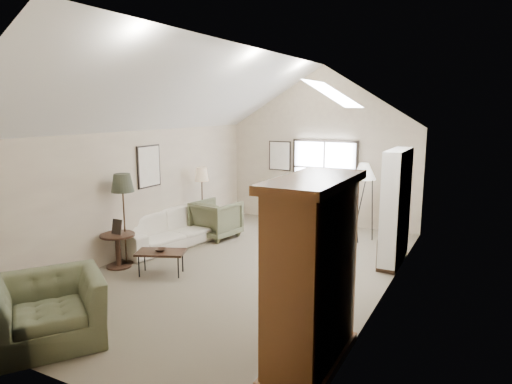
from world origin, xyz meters
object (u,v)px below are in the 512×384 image
at_px(sofa, 171,228).
at_px(armchair_far, 216,219).
at_px(armchair_near, 48,311).
at_px(armoire, 312,274).
at_px(coffee_table, 161,263).
at_px(side_chair, 324,204).
at_px(side_table, 118,251).

height_order(sofa, armchair_far, armchair_far).
bearing_deg(armchair_near, armchair_far, 42.47).
xyz_separation_m(armoire, coffee_table, (-3.42, 1.49, -0.88)).
bearing_deg(sofa, coffee_table, -136.06).
height_order(armchair_far, side_chair, side_chair).
height_order(armoire, side_chair, armoire).
bearing_deg(coffee_table, side_chair, 72.56).
distance_m(sofa, side_table, 1.60).
height_order(side_table, side_chair, side_chair).
bearing_deg(coffee_table, armchair_far, 99.51).
relative_size(sofa, armchair_far, 2.71).
distance_m(sofa, armchair_near, 4.29).
bearing_deg(armchair_near, armoire, -36.68).
bearing_deg(sofa, side_table, -168.04).
relative_size(coffee_table, side_chair, 0.74).
distance_m(armoire, armchair_near, 3.37).
bearing_deg(side_chair, side_table, -119.47).
bearing_deg(side_table, coffee_table, 3.53).
bearing_deg(side_table, side_chair, 62.69).
bearing_deg(sofa, side_chair, -26.20).
xyz_separation_m(coffee_table, side_table, (-0.96, -0.06, 0.10)).
bearing_deg(armoire, armchair_near, -161.13).
height_order(coffee_table, side_table, side_table).
relative_size(sofa, armchair_near, 1.95).
bearing_deg(sofa, armchair_near, -151.00).
xyz_separation_m(armchair_far, coffee_table, (0.42, -2.50, -0.21)).
bearing_deg(side_chair, armchair_near, -101.30).
bearing_deg(side_table, sofa, 90.00).
xyz_separation_m(armoire, armchair_far, (-3.84, 3.99, -0.67)).
bearing_deg(armchair_far, sofa, 69.43).
xyz_separation_m(armchair_near, armchair_far, (-0.71, 5.06, 0.00)).
distance_m(armoire, side_table, 4.67).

